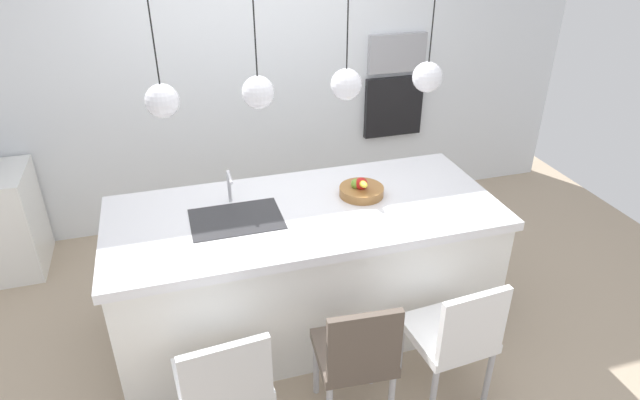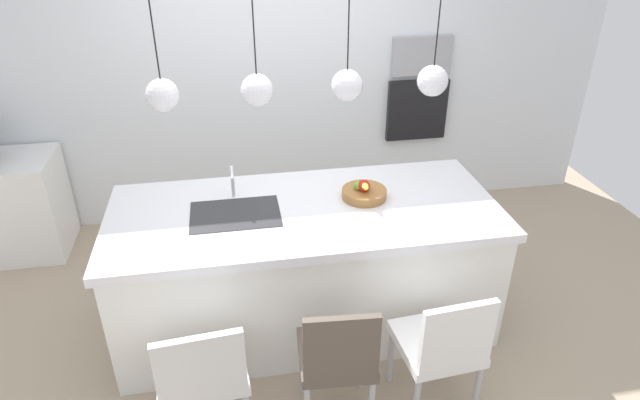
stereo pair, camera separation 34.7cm
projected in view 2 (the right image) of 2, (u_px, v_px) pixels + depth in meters
The scene contains 15 objects.
floor at pixel (306, 317), 3.92m from camera, with size 6.60×6.60×0.00m, color tan.
back_wall at pixel (275, 75), 4.72m from camera, with size 6.00×0.10×2.60m, color white.
kitchen_island at pixel (306, 265), 3.70m from camera, with size 2.50×1.08×0.90m.
sink_basin at pixel (235, 215), 3.42m from camera, with size 0.56×0.40×0.02m, color #2D2D30.
faucet at pixel (232, 179), 3.54m from camera, with size 0.02×0.17×0.22m.
fruit_bowl at pixel (364, 192), 3.59m from camera, with size 0.30×0.30×0.16m.
microwave at pixel (421, 55), 4.79m from camera, with size 0.54×0.08×0.34m, color #9E9EA3.
oven at pixel (417, 110), 5.03m from camera, with size 0.56×0.08×0.56m, color black.
chair_near at pixel (202, 373), 2.80m from camera, with size 0.49×0.46×0.86m.
chair_middle at pixel (338, 356), 2.91m from camera, with size 0.44×0.44×0.87m.
chair_far at pixel (442, 345), 3.00m from camera, with size 0.46×0.47×0.87m.
pendant_light_left at pixel (162, 95), 2.99m from camera, with size 0.18×0.18×0.78m.
pendant_light_center_left at pixel (257, 90), 3.06m from camera, with size 0.18×0.18×0.78m.
pendant_light_center_right at pixel (347, 85), 3.14m from camera, with size 0.18×0.18×0.78m.
pendant_light_right at pixel (433, 80), 3.22m from camera, with size 0.18×0.18×0.78m.
Camera 2 is at (-0.43, -3.00, 2.63)m, focal length 30.65 mm.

